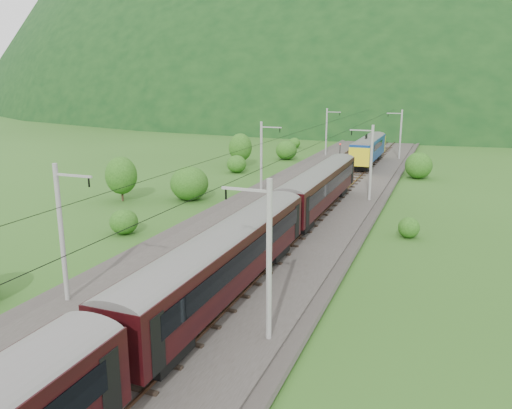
% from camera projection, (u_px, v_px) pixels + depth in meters
% --- Properties ---
extents(ground, '(600.00, 600.00, 0.00)m').
position_uv_depth(ground, '(160.00, 322.00, 26.85)').
color(ground, '#294F18').
rests_on(ground, ground).
extents(railbed, '(14.00, 220.00, 0.30)m').
position_uv_depth(railbed, '(234.00, 260.00, 35.87)').
color(railbed, '#38332D').
rests_on(railbed, ground).
extents(track_left, '(2.40, 220.00, 0.27)m').
position_uv_depth(track_left, '(205.00, 253.00, 36.66)').
color(track_left, brown).
rests_on(track_left, railbed).
extents(track_right, '(2.40, 220.00, 0.27)m').
position_uv_depth(track_right, '(266.00, 261.00, 34.98)').
color(track_right, brown).
rests_on(track_right, railbed).
extents(catenary_left, '(2.54, 192.28, 8.00)m').
position_uv_depth(catenary_left, '(262.00, 155.00, 56.91)').
color(catenary_left, gray).
rests_on(catenary_left, railbed).
extents(catenary_right, '(2.54, 192.28, 8.00)m').
position_uv_depth(catenary_right, '(370.00, 161.00, 52.62)').
color(catenary_right, gray).
rests_on(catenary_right, railbed).
extents(overhead_wires, '(4.83, 198.00, 0.03)m').
position_uv_depth(overhead_wires, '(233.00, 164.00, 34.22)').
color(overhead_wires, black).
rests_on(overhead_wires, ground).
extents(mountain_main, '(504.00, 360.00, 244.00)m').
position_uv_depth(mountain_main, '(424.00, 107.00, 262.39)').
color(mountain_main, black).
rests_on(mountain_main, ground).
extents(mountain_ridge, '(336.00, 280.00, 132.00)m').
position_uv_depth(mountain_ridge, '(243.00, 102.00, 340.67)').
color(mountain_ridge, black).
rests_on(mountain_ridge, ground).
extents(train, '(2.86, 115.14, 4.97)m').
position_uv_depth(train, '(227.00, 248.00, 28.37)').
color(train, black).
rests_on(train, ground).
extents(hazard_post_near, '(0.16, 0.16, 1.46)m').
position_uv_depth(hazard_post_near, '(339.00, 167.00, 70.42)').
color(hazard_post_near, red).
rests_on(hazard_post_near, railbed).
extents(hazard_post_far, '(0.18, 0.18, 1.72)m').
position_uv_depth(hazard_post_far, '(308.00, 194.00, 52.23)').
color(hazard_post_far, red).
rests_on(hazard_post_far, railbed).
extents(signal, '(0.21, 0.21, 1.91)m').
position_uv_depth(signal, '(340.00, 148.00, 87.28)').
color(signal, black).
rests_on(signal, railbed).
extents(vegetation_left, '(12.40, 143.39, 6.78)m').
position_uv_depth(vegetation_left, '(91.00, 202.00, 43.25)').
color(vegetation_left, '#1E4813').
rests_on(vegetation_left, ground).
extents(vegetation_right, '(6.70, 90.76, 3.20)m').
position_uv_depth(vegetation_right, '(393.00, 267.00, 30.94)').
color(vegetation_right, '#1E4813').
rests_on(vegetation_right, ground).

